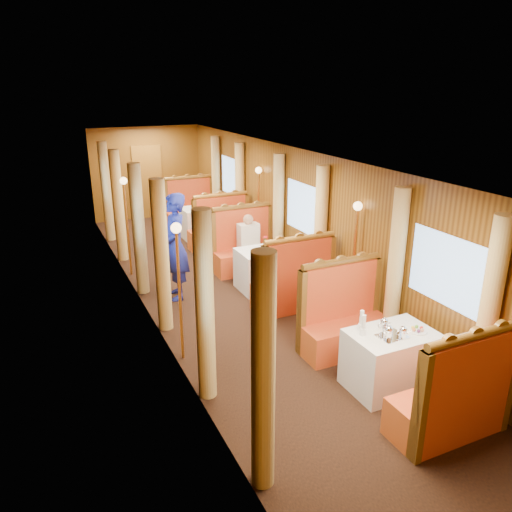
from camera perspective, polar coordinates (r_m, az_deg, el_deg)
floor at (r=9.06m, az=-3.06°, el=-4.40°), size 3.00×12.00×0.01m
ceiling at (r=8.37m, az=-3.37°, el=11.46°), size 3.00×12.00×0.01m
wall_far at (r=14.25m, az=-12.32°, el=9.25°), size 3.00×0.01×2.50m
wall_left at (r=8.22m, az=-12.96°, el=1.92°), size 0.01×12.00×2.50m
wall_right at (r=9.26m, az=5.47°, el=4.29°), size 0.01×12.00×2.50m
doorway_far at (r=14.26m, az=-12.22°, el=8.24°), size 0.80×0.04×2.00m
table_near at (r=6.54m, az=15.08°, el=-11.38°), size 1.05×0.72×0.75m
banquette_near_fwd at (r=5.91m, az=21.54°, el=-15.20°), size 1.30×0.55×1.34m
banquette_near_aft at (r=7.21m, az=10.01°, el=-7.48°), size 1.30×0.55×1.34m
table_mid at (r=9.19m, az=1.24°, el=-1.48°), size 1.05×0.72×0.75m
banquette_mid_fwd at (r=8.34m, az=4.30°, el=-3.41°), size 1.30×0.55×1.34m
banquette_mid_aft at (r=10.04m, az=-1.29°, el=0.65°), size 1.30×0.55×1.34m
table_far at (r=12.28m, az=-5.95°, el=3.81°), size 1.05×0.72×0.75m
banquette_far_fwd at (r=11.35m, az=-4.27°, el=2.81°), size 1.30×0.55×1.34m
banquette_far_aft at (r=13.20m, az=-7.41°, el=5.07°), size 1.30×0.55×1.34m
tea_tray at (r=6.26m, az=15.23°, el=-8.85°), size 0.36×0.29×0.01m
teapot_left at (r=6.16m, az=14.88°, el=-8.65°), size 0.20×0.17×0.14m
teapot_right at (r=6.24m, az=16.43°, el=-8.54°), size 0.18×0.16×0.12m
teapot_back at (r=6.36m, az=14.40°, el=-7.74°), size 0.17×0.14×0.13m
fruit_plate at (r=6.47m, az=17.98°, el=-8.05°), size 0.23×0.23×0.05m
cup_inboard at (r=6.18m, az=12.16°, el=-7.96°), size 0.08×0.08×0.26m
cup_outboard at (r=6.29m, az=11.95°, el=-7.43°), size 0.08×0.08×0.26m
rose_vase_mid at (r=9.03m, az=1.05°, el=1.85°), size 0.06×0.06×0.36m
rose_vase_far at (r=12.14m, az=-5.85°, el=6.32°), size 0.06×0.06×0.36m
window_left_near at (r=5.00m, az=-4.16°, el=-6.75°), size 0.01×1.20×0.90m
curtain_left_near_a at (r=4.54m, az=0.82°, el=-13.59°), size 0.22×0.22×2.35m
curtain_left_near_b at (r=5.81m, az=-5.88°, el=-5.90°), size 0.22×0.22×2.35m
window_right_near at (r=6.56m, az=20.87°, el=-1.52°), size 0.01×1.20×0.90m
curtain_right_near_a at (r=6.12m, az=25.00°, el=-6.41°), size 0.22×0.22×2.35m
curtain_right_near_b at (r=7.11m, az=15.62°, el=-1.72°), size 0.22×0.22×2.35m
window_left_mid at (r=8.17m, az=-12.96°, el=3.27°), size 0.01×1.20×0.90m
curtain_left_mid_a at (r=7.54m, az=-10.75°, el=-0.10°), size 0.22×0.22×2.35m
curtain_left_mid_b at (r=9.00m, az=-13.26°, el=2.90°), size 0.22×0.22×2.35m
window_right_mid at (r=9.21m, az=5.42°, el=5.48°), size 0.01×1.20×0.90m
curtain_right_mid_a at (r=8.58m, az=7.36°, el=2.47°), size 0.22×0.22×2.35m
curtain_right_mid_b at (r=9.89m, az=2.58°, el=4.87°), size 0.22×0.22×2.35m
window_left_far at (r=11.53m, az=-16.78°, el=7.57°), size 0.01×1.20×0.90m
curtain_left_far_a at (r=10.85m, az=-15.45°, el=5.50°), size 0.22×0.22×2.35m
curtain_left_far_b at (r=12.36m, az=-16.74°, el=7.02°), size 0.22×0.22×2.35m
window_right_far at (r=12.29m, az=-2.85°, el=9.05°), size 0.01×1.20×0.90m
curtain_right_far_a at (r=11.60m, az=-1.85°, el=7.05°), size 0.22×0.22×2.35m
curtain_right_far_b at (r=13.02m, az=-4.57°, el=8.36°), size 0.22×0.22×2.35m
sconce_left_fore at (r=6.58m, az=-8.89°, el=-0.97°), size 0.14×0.14×1.95m
sconce_right_fore at (r=7.77m, az=11.32°, el=2.06°), size 0.14×0.14×1.95m
sconce_left_aft at (r=9.87m, az=-14.67°, el=5.48°), size 0.14×0.14×1.95m
sconce_right_aft at (r=10.69m, az=0.29°, el=7.16°), size 0.14×0.14×1.95m
steward at (r=8.72m, az=-9.22°, el=1.03°), size 0.57×0.76×1.88m
passenger at (r=9.76m, az=-0.81°, el=2.06°), size 0.40×0.44×0.76m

